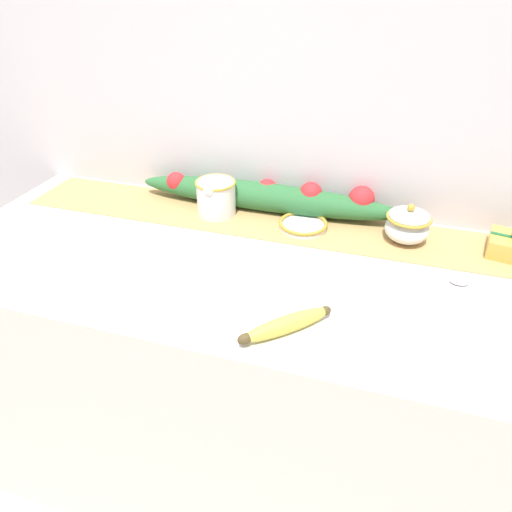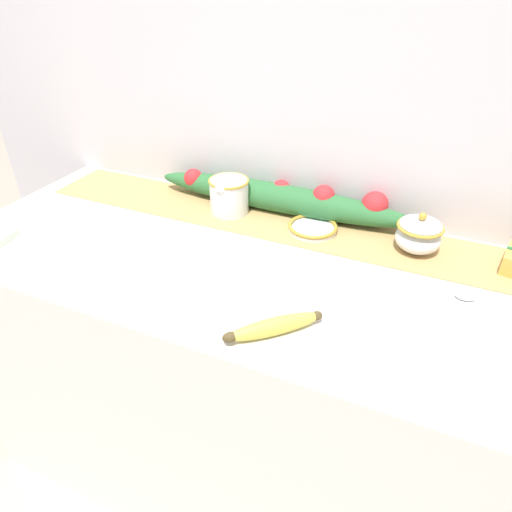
# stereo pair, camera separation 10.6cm
# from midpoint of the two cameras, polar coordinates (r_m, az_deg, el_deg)

# --- Properties ---
(ground_plane) EXTENTS (12.00, 12.00, 0.00)m
(ground_plane) POSITION_cam_midpoint_polar(r_m,az_deg,el_deg) (1.79, 0.31, -24.48)
(ground_plane) COLOR #B2A899
(countertop) EXTENTS (1.54, 0.66, 0.88)m
(countertop) POSITION_cam_midpoint_polar(r_m,az_deg,el_deg) (1.44, 0.36, -15.05)
(countertop) COLOR silver
(countertop) RESTS_ON ground_plane
(back_wall) EXTENTS (2.34, 0.04, 2.40)m
(back_wall) POSITION_cam_midpoint_polar(r_m,az_deg,el_deg) (1.32, 6.85, 19.44)
(back_wall) COLOR silver
(back_wall) RESTS_ON ground_plane
(table_runner) EXTENTS (1.42, 0.21, 0.00)m
(table_runner) POSITION_cam_midpoint_polar(r_m,az_deg,el_deg) (1.32, 4.11, 4.40)
(table_runner) COLOR tan
(table_runner) RESTS_ON countertop
(cream_pitcher) EXTENTS (0.12, 0.14, 0.11)m
(cream_pitcher) POSITION_cam_midpoint_polar(r_m,az_deg,el_deg) (1.34, -1.07, 7.64)
(cream_pitcher) COLOR white
(cream_pitcher) RESTS_ON countertop
(sugar_bowl) EXTENTS (0.12, 0.12, 0.11)m
(sugar_bowl) POSITION_cam_midpoint_polar(r_m,az_deg,el_deg) (1.24, 22.04, 2.45)
(sugar_bowl) COLOR white
(sugar_bowl) RESTS_ON countertop
(small_dish) EXTENTS (0.14, 0.14, 0.02)m
(small_dish) POSITION_cam_midpoint_polar(r_m,az_deg,el_deg) (1.27, 9.50, 3.45)
(small_dish) COLOR white
(small_dish) RESTS_ON countertop
(banana) EXTENTS (0.17, 0.17, 0.04)m
(banana) POSITION_cam_midpoint_polar(r_m,az_deg,el_deg) (0.92, 5.60, -8.89)
(banana) COLOR #DBCC4C
(banana) RESTS_ON countertop
(spoon) EXTENTS (0.16, 0.03, 0.01)m
(spoon) POSITION_cam_midpoint_polar(r_m,az_deg,el_deg) (1.13, 26.82, -4.59)
(spoon) COLOR #B7B7BC
(spoon) RESTS_ON countertop
(poinsettia_garland) EXTENTS (0.80, 0.10, 0.10)m
(poinsettia_garland) POSITION_cam_midpoint_polar(r_m,az_deg,el_deg) (1.35, 5.55, 7.29)
(poinsettia_garland) COLOR #2D6B38
(poinsettia_garland) RESTS_ON countertop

